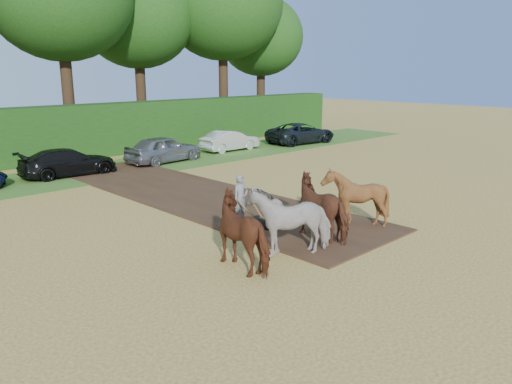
% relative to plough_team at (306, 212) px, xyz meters
% --- Properties ---
extents(ground, '(120.00, 120.00, 0.00)m').
position_rel_plough_team_xyz_m(ground, '(-0.35, -0.22, -0.93)').
color(ground, gold).
rests_on(ground, ground).
extents(earth_strip, '(4.50, 17.00, 0.05)m').
position_rel_plough_team_xyz_m(earth_strip, '(1.15, 6.78, -0.91)').
color(earth_strip, '#472D1C').
rests_on(earth_strip, ground).
extents(grass_verge, '(50.00, 5.00, 0.03)m').
position_rel_plough_team_xyz_m(grass_verge, '(-0.35, 13.78, -0.92)').
color(grass_verge, '#38601E').
rests_on(grass_verge, ground).
extents(hedgerow, '(46.00, 1.60, 3.00)m').
position_rel_plough_team_xyz_m(hedgerow, '(-0.35, 18.28, 0.57)').
color(hedgerow, '#14380F').
rests_on(hedgerow, ground).
extents(plough_team, '(6.23, 4.41, 1.88)m').
position_rel_plough_team_xyz_m(plough_team, '(0.00, 0.00, 0.00)').
color(plough_team, '#5A2716').
rests_on(plough_team, ground).
extents(parked_cars, '(36.47, 3.33, 1.48)m').
position_rel_plough_team_xyz_m(parked_cars, '(-0.17, 13.80, -0.24)').
color(parked_cars, silver).
rests_on(parked_cars, ground).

